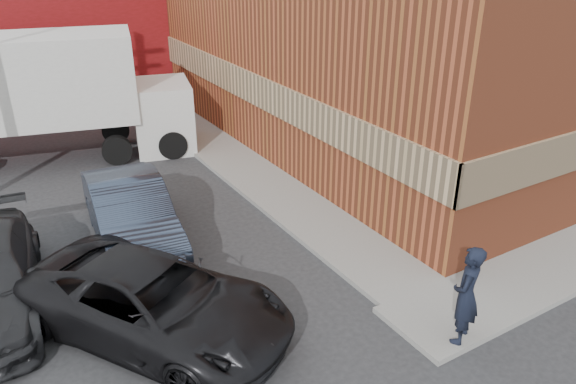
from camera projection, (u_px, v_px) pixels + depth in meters
ground at (392, 304)px, 11.44m from camera, size 90.00×90.00×0.00m
sidewalk_west at (226, 156)px, 18.64m from camera, size 1.80×18.00×0.12m
man at (466, 295)px, 9.91m from camera, size 0.84×0.75×1.93m
sedan at (131, 215)px, 13.25m from camera, size 2.19×4.99×1.59m
suv_a at (154, 302)px, 10.31m from camera, size 4.88×5.81×1.48m
box_truck at (59, 89)px, 17.67m from camera, size 8.46×4.37×4.01m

